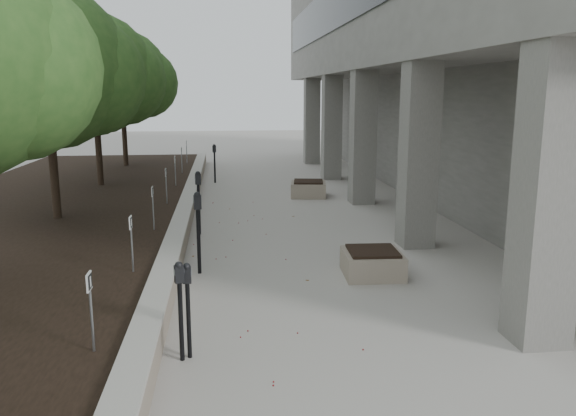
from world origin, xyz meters
TOP-DOWN VIEW (x-y plane):
  - ground at (0.00, 0.00)m, footprint 90.00×90.00m
  - retaining_wall at (-1.82, 9.00)m, footprint 0.39×26.00m
  - planting_bed at (-5.50, 9.00)m, footprint 7.00×26.00m
  - crabapple_tree_3 at (-4.80, 8.00)m, footprint 4.60×4.00m
  - crabapple_tree_4 at (-4.80, 13.00)m, footprint 4.60×4.00m
  - crabapple_tree_5 at (-4.80, 18.00)m, footprint 4.60×4.00m
  - parking_sign_2 at (-2.35, 0.50)m, footprint 0.04×0.22m
  - parking_sign_3 at (-2.35, 3.50)m, footprint 0.04×0.22m
  - parking_sign_4 at (-2.35, 6.50)m, footprint 0.04×0.22m
  - parking_sign_5 at (-2.35, 9.50)m, footprint 0.04×0.22m
  - parking_sign_6 at (-2.35, 12.50)m, footprint 0.04×0.22m
  - parking_sign_7 at (-2.35, 15.50)m, footprint 0.04×0.22m
  - parking_sign_8 at (-2.35, 18.50)m, footprint 0.04×0.22m
  - parking_meter_1 at (-1.38, 0.97)m, footprint 0.15×0.13m
  - parking_meter_2 at (-1.29, 1.04)m, footprint 0.13×0.09m
  - parking_meter_3 at (-1.30, 4.53)m, footprint 0.17×0.14m
  - parking_meter_4 at (-1.41, 7.56)m, footprint 0.17×0.13m
  - parking_meter_5 at (-1.14, 15.50)m, footprint 0.16×0.13m
  - planter_front at (1.92, 4.05)m, footprint 1.12×1.12m
  - planter_back at (1.94, 12.28)m, footprint 1.28×1.28m
  - berry_scatter at (-0.10, 5.00)m, footprint 3.30×14.10m

SIDE VIEW (x-z plane):
  - ground at x=0.00m, z-range 0.00..0.00m
  - berry_scatter at x=-0.10m, z-range 0.00..0.02m
  - planting_bed at x=-5.50m, z-range 0.00..0.40m
  - planter_front at x=1.92m, z-range 0.00..0.50m
  - retaining_wall at x=-1.82m, z-range 0.00..0.50m
  - planter_back at x=1.94m, z-range 0.00..0.52m
  - parking_meter_2 at x=-1.29m, z-range 0.00..1.27m
  - parking_meter_1 at x=-1.38m, z-range 0.00..1.31m
  - parking_meter_5 at x=-1.14m, z-range 0.00..1.46m
  - parking_meter_4 at x=-1.41m, z-range 0.00..1.54m
  - parking_meter_3 at x=-1.30m, z-range 0.00..1.57m
  - parking_sign_2 at x=-2.35m, z-range 0.40..1.36m
  - parking_sign_3 at x=-2.35m, z-range 0.40..1.36m
  - parking_sign_4 at x=-2.35m, z-range 0.40..1.36m
  - parking_sign_5 at x=-2.35m, z-range 0.40..1.36m
  - parking_sign_6 at x=-2.35m, z-range 0.40..1.36m
  - parking_sign_7 at x=-2.35m, z-range 0.40..1.36m
  - parking_sign_8 at x=-2.35m, z-range 0.40..1.36m
  - crabapple_tree_3 at x=-4.80m, z-range 0.40..5.84m
  - crabapple_tree_4 at x=-4.80m, z-range 0.40..5.84m
  - crabapple_tree_5 at x=-4.80m, z-range 0.40..5.84m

